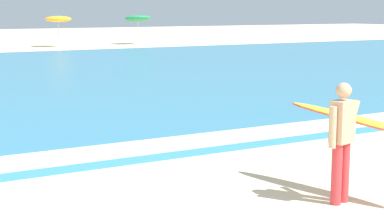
# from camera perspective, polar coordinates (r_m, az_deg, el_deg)

# --- Properties ---
(surf_foam) EXTENTS (120.00, 1.15, 0.01)m
(surf_foam) POSITION_cam_1_polar(r_m,az_deg,el_deg) (11.10, -12.37, -4.52)
(surf_foam) COLOR white
(surf_foam) RESTS_ON sea
(surfer_with_board) EXTENTS (1.23, 2.58, 1.73)m
(surfer_with_board) POSITION_cam_1_polar(r_m,az_deg,el_deg) (9.05, 14.65, -1.95)
(surfer_with_board) COLOR red
(surfer_with_board) RESTS_ON ground
(beach_umbrella_3) EXTENTS (1.89, 1.90, 2.23)m
(beach_umbrella_3) POSITION_cam_1_polar(r_m,az_deg,el_deg) (45.69, -12.33, 8.08)
(beach_umbrella_3) COLOR beige
(beach_umbrella_3) RESTS_ON ground
(beach_umbrella_4) EXTENTS (2.02, 2.06, 2.34)m
(beach_umbrella_4) POSITION_cam_1_polar(r_m,az_deg,el_deg) (48.17, -5.06, 8.30)
(beach_umbrella_4) COLOR beige
(beach_umbrella_4) RESTS_ON ground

